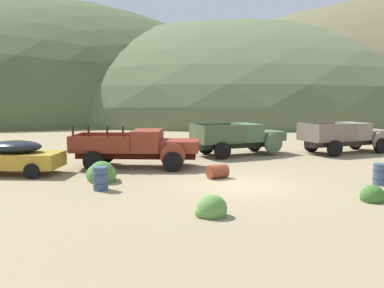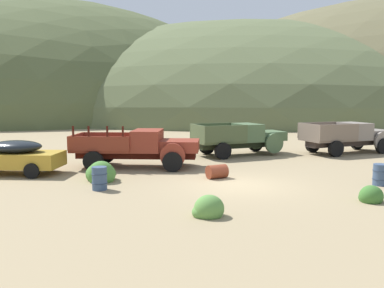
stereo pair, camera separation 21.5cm
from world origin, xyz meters
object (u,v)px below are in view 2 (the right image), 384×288
Objects in this scene: car_mustard at (7,156)px; truck_primer_gray at (352,137)px; truck_weathered_green at (244,138)px; oil_drum_spare at (381,175)px; truck_rust_red at (145,147)px; oil_drum_tipped at (217,172)px; oil_drum_foreground at (99,178)px.

truck_primer_gray is (19.51, 3.61, 0.20)m from car_mustard.
oil_drum_spare is (2.89, -9.11, -0.60)m from truck_weathered_green.
truck_primer_gray is at bearing -14.89° from truck_weathered_green.
truck_rust_red is at bearing -178.81° from truck_primer_gray.
truck_rust_red is 10.80m from oil_drum_spare.
truck_rust_red reaches higher than oil_drum_spare.
truck_weathered_green is at bearing 107.58° from oil_drum_spare.
truck_weathered_green is 5.95× the size of oil_drum_tipped.
truck_rust_red reaches higher than truck_primer_gray.
oil_drum_tipped is (2.89, -3.31, -0.71)m from truck_rust_red.
truck_primer_gray is at bearing 65.26° from oil_drum_spare.
oil_drum_foreground is 1.04× the size of oil_drum_spare.
truck_rust_red is 7.30× the size of oil_drum_foreground.
truck_primer_gray is 6.21× the size of oil_drum_tipped.
truck_weathered_green reaches higher than oil_drum_spare.
oil_drum_spare is at bearing -5.97° from oil_drum_foreground.
truck_rust_red is 6.59× the size of oil_drum_tipped.
truck_weathered_green is 6.58× the size of oil_drum_foreground.
oil_drum_spare is (9.08, -5.81, -0.58)m from truck_rust_red.
truck_primer_gray is 9.69m from oil_drum_spare.
oil_drum_foreground is at bearing -148.40° from truck_weathered_green.
oil_drum_foreground is at bearing -164.94° from truck_primer_gray.
oil_drum_tipped is (9.27, -2.67, -0.52)m from car_mustard.
truck_weathered_green reaches higher than oil_drum_tipped.
truck_primer_gray is 12.04m from oil_drum_tipped.
car_mustard is at bearing 137.07° from oil_drum_foreground.
truck_rust_red reaches higher than truck_weathered_green.
car_mustard is 6.42m from truck_rust_red.
truck_primer_gray reaches higher than oil_drum_tipped.
oil_drum_spare is at bearing -84.65° from truck_weathered_green.
car_mustard reaches higher than oil_drum_foreground.
truck_weathered_green is 7.42m from oil_drum_tipped.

